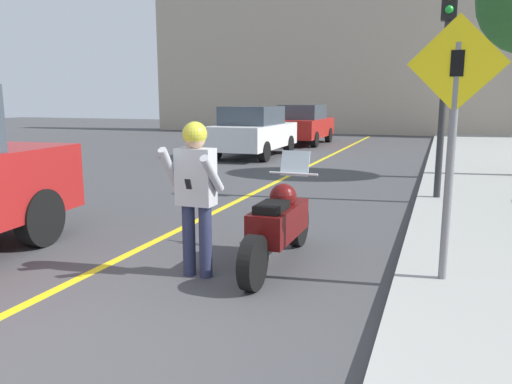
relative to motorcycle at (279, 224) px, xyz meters
name	(u,v)px	position (x,y,z in m)	size (l,w,h in m)	color
road_center_line	(236,202)	(-1.87, 3.15, -0.49)	(0.12, 36.00, 0.01)	yellow
building_backdrop	(389,58)	(-1.27, 23.15, 3.59)	(28.00, 1.20, 8.15)	#B2A38E
motorcycle	(279,224)	(0.00, 0.00, 0.00)	(0.62, 2.25, 1.27)	black
person_biker	(196,184)	(-0.71, -0.69, 0.53)	(0.59, 0.46, 1.68)	#282D4C
crossing_sign	(453,125)	(1.79, -0.17, 1.17)	(0.91, 0.08, 2.57)	slate
traffic_light	(447,46)	(1.67, 4.34, 2.33)	(0.26, 0.30, 3.90)	#2D2D30
parked_car_white	(254,131)	(-4.24, 10.36, 0.37)	(1.88, 4.20, 1.68)	black
parked_car_red	(303,124)	(-3.93, 15.57, 0.37)	(1.88, 4.20, 1.68)	black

